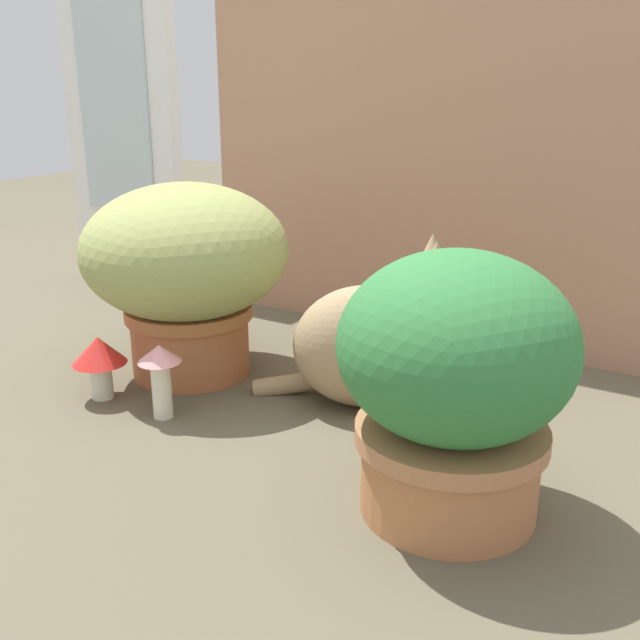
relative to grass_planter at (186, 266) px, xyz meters
The scene contains 8 objects.
ground_plane 0.32m from the grass_planter, ahead, with size 6.00×6.00×0.00m, color brown.
cardboard_backdrop 0.61m from the grass_planter, 55.62° to the left, with size 1.13×0.03×0.98m, color tan.
window_panel_white 0.80m from the grass_planter, 143.26° to the left, with size 0.39×0.05×0.89m.
grass_planter is the anchor object (origin of this frame).
leafy_planter 0.65m from the grass_planter, 17.57° to the right, with size 0.31×0.31×0.36m.
cat 0.40m from the grass_planter, ahead, with size 0.38×0.28×0.32m.
mushroom_ornament_red 0.23m from the grass_planter, 107.74° to the right, with size 0.10×0.10×0.12m.
mushroom_ornament_pink 0.24m from the grass_planter, 63.15° to the right, with size 0.07×0.07×0.13m.
Camera 1 is at (0.70, -1.00, 0.56)m, focal length 41.68 mm.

